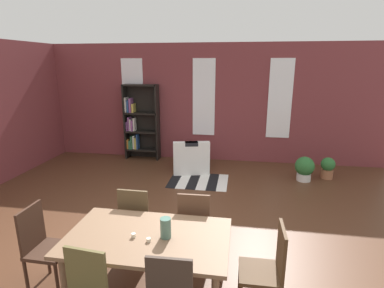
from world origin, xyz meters
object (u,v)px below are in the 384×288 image
object	(u,v)px
dining_table	(148,243)
vase_on_table	(166,228)
dining_chair_head_right	(268,268)
dining_chair_far_left	(137,219)
bookshelf_tall	(139,123)
potted_plant_by_shelf	(328,167)
potted_plant_corner	(304,168)
dining_chair_head_left	(43,245)
dining_chair_far_right	(195,224)
armchair_white	(191,159)

from	to	relation	value
dining_table	vase_on_table	bearing A→B (deg)	0.00
dining_chair_head_right	dining_chair_far_left	world-z (taller)	same
bookshelf_tall	vase_on_table	bearing A→B (deg)	-68.29
dining_chair_far_left	potted_plant_by_shelf	distance (m)	4.50
potted_plant_by_shelf	potted_plant_corner	xyz separation A→B (m)	(-0.52, -0.21, 0.03)
dining_table	dining_chair_far_left	distance (m)	0.81
vase_on_table	dining_chair_head_left	size ratio (longest dim) A/B	0.22
dining_chair_head_left	potted_plant_by_shelf	bearing A→B (deg)	44.79
dining_chair_head_left	bookshelf_tall	distance (m)	4.71
dining_chair_head_right	potted_plant_corner	size ratio (longest dim) A/B	1.83
vase_on_table	potted_plant_corner	size ratio (longest dim) A/B	0.40
bookshelf_tall	potted_plant_by_shelf	size ratio (longest dim) A/B	4.08
vase_on_table	potted_plant_by_shelf	size ratio (longest dim) A/B	0.44
dining_chair_far_right	potted_plant_corner	size ratio (longest dim) A/B	1.83
potted_plant_corner	dining_chair_head_right	bearing A→B (deg)	-105.86
dining_table	bookshelf_tall	world-z (taller)	bookshelf_tall
dining_table	potted_plant_by_shelf	xyz separation A→B (m)	(2.76, 3.92, -0.41)
dining_chair_head_right	armchair_white	distance (m)	4.20
dining_table	potted_plant_by_shelf	bearing A→B (deg)	54.86
dining_chair_far_right	dining_chair_head_left	size ratio (longest dim) A/B	1.00
vase_on_table	bookshelf_tall	distance (m)	5.02
potted_plant_by_shelf	bookshelf_tall	bearing A→B (deg)	170.53
dining_chair_far_right	dining_chair_head_left	xyz separation A→B (m)	(-1.56, -0.70, 0.00)
dining_chair_head_left	potted_plant_corner	xyz separation A→B (m)	(3.43, 3.71, -0.23)
dining_chair_far_right	armchair_white	distance (m)	3.30
dining_table	dining_chair_head_left	xyz separation A→B (m)	(-1.19, 0.00, -0.15)
potted_plant_corner	bookshelf_tall	bearing A→B (deg)	166.40
dining_chair_far_left	bookshelf_tall	distance (m)	4.19
dining_table	potted_plant_corner	distance (m)	4.36
dining_chair_head_right	vase_on_table	bearing A→B (deg)	-179.94
dining_chair_head_left	potted_plant_corner	size ratio (longest dim) A/B	1.83
armchair_white	potted_plant_corner	xyz separation A→B (m)	(2.47, -0.23, -0.00)
dining_table	dining_chair_head_right	world-z (taller)	dining_chair_head_right
dining_chair_far_left	potted_plant_by_shelf	bearing A→B (deg)	45.80
armchair_white	potted_plant_corner	world-z (taller)	armchair_white
potted_plant_by_shelf	dining_chair_head_right	bearing A→B (deg)	-111.85
potted_plant_by_shelf	dining_table	bearing A→B (deg)	-125.14
vase_on_table	armchair_white	bearing A→B (deg)	95.92
dining_table	dining_chair_far_right	world-z (taller)	dining_chair_far_right
dining_chair_far_left	potted_plant_corner	distance (m)	3.99
armchair_white	potted_plant_corner	bearing A→B (deg)	-5.34
dining_table	vase_on_table	xyz separation A→B (m)	(0.19, 0.00, 0.19)
bookshelf_tall	dining_chair_head_right	bearing A→B (deg)	-58.48
dining_table	potted_plant_corner	world-z (taller)	dining_table
vase_on_table	dining_chair_head_left	distance (m)	1.42
armchair_white	potted_plant_corner	size ratio (longest dim) A/B	1.85
dining_chair_head_right	potted_plant_corner	distance (m)	3.87
dining_chair_head_right	dining_chair_far_left	size ratio (longest dim) A/B	1.00
vase_on_table	dining_chair_far_left	size ratio (longest dim) A/B	0.22
vase_on_table	dining_chair_head_right	xyz separation A→B (m)	(1.00, 0.00, -0.34)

